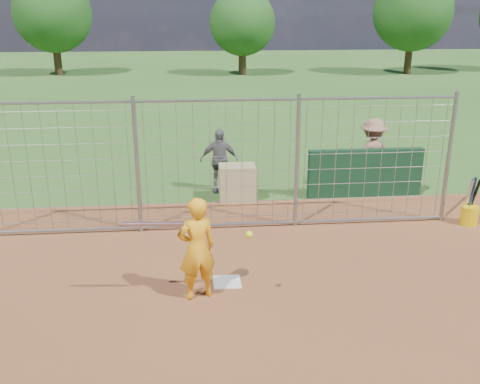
{
  "coord_description": "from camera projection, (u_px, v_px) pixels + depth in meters",
  "views": [
    {
      "loc": [
        -0.49,
        -7.64,
        4.04
      ],
      "look_at": [
        0.3,
        0.8,
        1.15
      ],
      "focal_mm": 40.0,
      "sensor_mm": 36.0,
      "label": 1
    }
  ],
  "objects": [
    {
      "name": "ground",
      "position": [
        226.0,
        277.0,
        8.55
      ],
      "size": [
        100.0,
        100.0,
        0.0
      ],
      "primitive_type": "plane",
      "color": "#2D591E",
      "rests_on": "ground"
    },
    {
      "name": "dugout_wall",
      "position": [
        365.0,
        173.0,
        12.06
      ],
      "size": [
        2.6,
        0.2,
        1.1
      ],
      "primitive_type": "cube",
      "color": "#11381E",
      "rests_on": "ground"
    },
    {
      "name": "bystander_c",
      "position": [
        372.0,
        155.0,
        12.37
      ],
      "size": [
        1.19,
        0.8,
        1.71
      ],
      "primitive_type": "imported",
      "rotation": [
        0.0,
        0.0,
        3.3
      ],
      "color": "#936350",
      "rests_on": "ground"
    },
    {
      "name": "equipment_bin",
      "position": [
        237.0,
        183.0,
        11.89
      ],
      "size": [
        0.8,
        0.55,
        0.8
      ],
      "primitive_type": "cube",
      "rotation": [
        0.0,
        0.0,
        -0.0
      ],
      "color": "tan",
      "rests_on": "ground"
    },
    {
      "name": "home_plate",
      "position": [
        227.0,
        282.0,
        8.35
      ],
      "size": [
        0.43,
        0.43,
        0.02
      ],
      "primitive_type": "cube",
      "color": "silver",
      "rests_on": "ground"
    },
    {
      "name": "tree_line",
      "position": [
        244.0,
        16.0,
        34.13
      ],
      "size": [
        44.66,
        6.72,
        6.48
      ],
      "color": "#3F2B19",
      "rests_on": "ground"
    },
    {
      "name": "equipment_in_play",
      "position": [
        176.0,
        227.0,
        7.33
      ],
      "size": [
        1.8,
        0.3,
        0.21
      ],
      "color": "silver",
      "rests_on": "ground"
    },
    {
      "name": "batter",
      "position": [
        197.0,
        249.0,
        7.69
      ],
      "size": [
        0.66,
        0.54,
        1.57
      ],
      "primitive_type": "imported",
      "rotation": [
        0.0,
        0.0,
        3.48
      ],
      "color": "#F7A215",
      "rests_on": "ground"
    },
    {
      "name": "backstop_fence",
      "position": [
        218.0,
        166.0,
        10.02
      ],
      "size": [
        9.08,
        0.08,
        2.6
      ],
      "color": "gray",
      "rests_on": "ground"
    },
    {
      "name": "bystander_b",
      "position": [
        219.0,
        161.0,
        12.33
      ],
      "size": [
        0.9,
        0.44,
        1.5
      ],
      "primitive_type": "imported",
      "rotation": [
        0.0,
        0.0,
        -0.08
      ],
      "color": "#5D5C61",
      "rests_on": "ground"
    },
    {
      "name": "bucket_with_bats",
      "position": [
        469.0,
        213.0,
        10.56
      ],
      "size": [
        0.34,
        0.39,
        0.98
      ],
      "color": "#E3B50B",
      "rests_on": "ground"
    }
  ]
}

